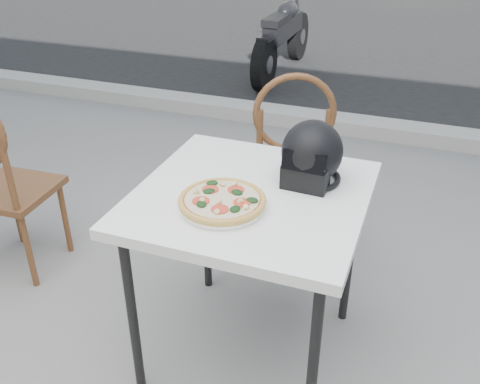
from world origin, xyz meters
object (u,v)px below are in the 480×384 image
(plate, at_px, (222,206))
(pizza, at_px, (222,200))
(motorcycle, at_px, (283,37))
(cafe_table_main, at_px, (251,209))
(helmet, at_px, (311,156))
(cafe_chair_main, at_px, (290,157))

(plate, height_order, pizza, pizza)
(motorcycle, bearing_deg, pizza, -76.20)
(cafe_table_main, height_order, motorcycle, motorcycle)
(pizza, relative_size, motorcycle, 0.21)
(helmet, bearing_deg, pizza, -125.20)
(cafe_table_main, relative_size, pizza, 2.24)
(pizza, height_order, motorcycle, motorcycle)
(cafe_table_main, distance_m, motorcycle, 4.25)
(cafe_table_main, relative_size, cafe_chair_main, 0.80)
(plate, bearing_deg, pizza, 59.58)
(plate, bearing_deg, cafe_table_main, 67.27)
(helmet, relative_size, motorcycle, 0.14)
(plate, bearing_deg, helmet, 51.89)
(plate, relative_size, helmet, 1.42)
(plate, height_order, motorcycle, motorcycle)
(helmet, bearing_deg, cafe_chair_main, 114.15)
(pizza, bearing_deg, cafe_table_main, 67.28)
(cafe_table_main, xyz_separation_m, cafe_chair_main, (-0.05, 0.79, -0.14))
(cafe_table_main, height_order, plate, plate)
(cafe_chair_main, xyz_separation_m, motorcycle, (-0.99, 3.32, -0.20))
(cafe_table_main, bearing_deg, helmet, 42.33)
(cafe_table_main, xyz_separation_m, motorcycle, (-1.05, 4.11, -0.35))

